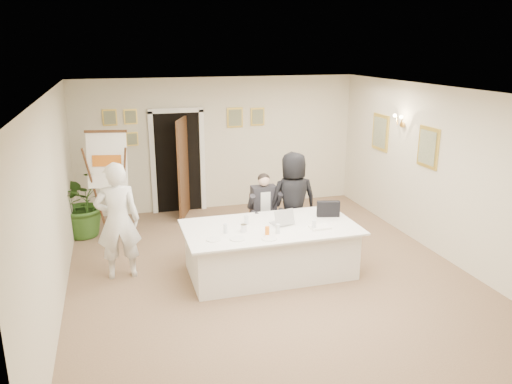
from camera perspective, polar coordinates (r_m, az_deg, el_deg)
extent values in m
plane|color=brown|center=(7.92, 1.38, -9.16)|extent=(7.00, 7.00, 0.00)
cube|color=white|center=(7.18, 1.53, 11.45)|extent=(6.00, 7.00, 0.02)
cube|color=beige|center=(10.73, -4.24, 5.51)|extent=(6.00, 0.10, 2.80)
cube|color=beige|center=(4.45, 15.50, -11.26)|extent=(6.00, 0.10, 2.80)
cube|color=beige|center=(7.15, -22.13, -1.24)|extent=(0.10, 7.00, 2.80)
cube|color=beige|center=(8.79, 20.45, 2.07)|extent=(0.10, 7.00, 2.80)
cube|color=black|center=(10.63, -8.92, 3.32)|extent=(0.92, 0.06, 2.10)
cube|color=white|center=(10.55, -11.70, 3.08)|extent=(0.10, 0.06, 2.20)
cube|color=white|center=(10.67, -6.13, 3.49)|extent=(0.10, 0.06, 2.20)
cube|color=#392312|center=(10.23, -8.33, 2.73)|extent=(0.33, 0.81, 2.02)
cube|color=white|center=(7.76, 1.63, -6.69)|extent=(2.46, 1.23, 0.75)
cube|color=white|center=(7.62, 1.66, -4.03)|extent=(2.64, 1.41, 0.03)
cube|color=white|center=(9.09, -16.52, 3.49)|extent=(0.71, 0.34, 0.96)
imported|color=silver|center=(7.73, -15.51, -3.21)|extent=(0.66, 0.44, 1.81)
imported|color=black|center=(8.63, 4.26, -0.96)|extent=(0.85, 0.58, 1.70)
imported|color=#2B521B|center=(9.73, -19.19, -1.09)|extent=(1.50, 1.43, 1.29)
cube|color=black|center=(8.08, 8.26, -1.92)|extent=(0.38, 0.19, 0.25)
cube|color=white|center=(7.59, 7.31, -4.00)|extent=(0.30, 0.21, 0.03)
cylinder|color=white|center=(7.11, -4.88, -5.42)|extent=(0.21, 0.21, 0.01)
cylinder|color=white|center=(7.11, -2.13, -5.36)|extent=(0.24, 0.24, 0.01)
cylinder|color=white|center=(7.12, 1.51, -5.33)|extent=(0.27, 0.27, 0.01)
cylinder|color=silver|center=(7.33, -3.51, -4.18)|extent=(0.07, 0.07, 0.14)
cylinder|color=silver|center=(7.32, 2.49, -4.21)|extent=(0.08, 0.08, 0.14)
cylinder|color=silver|center=(7.51, 6.64, -3.77)|extent=(0.07, 0.07, 0.14)
cylinder|color=silver|center=(7.68, -1.12, -3.18)|extent=(0.09, 0.09, 0.14)
cylinder|color=orange|center=(7.24, 1.29, -4.47)|extent=(0.07, 0.07, 0.13)
cylinder|color=silver|center=(7.38, -1.41, -4.14)|extent=(0.10, 0.10, 0.11)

